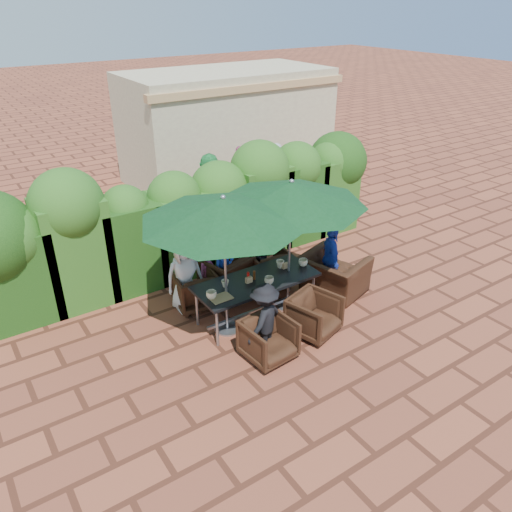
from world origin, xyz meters
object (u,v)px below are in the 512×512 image
umbrella_left (224,210)px  chair_near_right (314,314)px  chair_far_left (195,288)px  chair_end_right (334,269)px  umbrella_right (291,193)px  chair_far_mid (226,272)px  dining_table (256,284)px  chair_near_left (269,338)px  chair_far_right (267,265)px

umbrella_left → chair_near_right: 2.35m
chair_far_left → chair_end_right: 2.64m
umbrella_right → chair_near_right: size_ratio=3.31×
chair_far_mid → chair_end_right: chair_end_right is taller
chair_near_right → chair_end_right: size_ratio=0.67×
dining_table → chair_near_right: 1.13m
umbrella_right → chair_far_left: (-1.39, 0.96, -1.83)m
umbrella_left → umbrella_right: size_ratio=1.04×
dining_table → chair_far_left: chair_far_left is taller
dining_table → umbrella_right: umbrella_right is taller
chair_near_right → chair_end_right: bearing=18.5°
dining_table → chair_near_right: bearing=-60.7°
chair_far_mid → chair_near_left: 2.16m
chair_near_left → chair_near_right: size_ratio=0.98×
umbrella_right → chair_far_mid: umbrella_right is taller
chair_far_right → chair_end_right: size_ratio=0.70×
chair_far_mid → chair_far_left: bearing=-3.7°
umbrella_right → umbrella_left: bearing=-179.8°
umbrella_left → chair_near_left: umbrella_left is taller
chair_far_left → chair_near_right: (1.26, -1.85, 0.01)m
umbrella_right → chair_near_left: bearing=-138.5°
chair_far_mid → umbrella_right: bearing=106.4°
dining_table → chair_far_right: chair_far_right is taller
umbrella_left → umbrella_right: bearing=0.2°
umbrella_left → chair_near_right: bearing=-37.3°
chair_far_mid → chair_end_right: bearing=131.0°
dining_table → chair_near_right: (0.53, -0.95, -0.29)m
umbrella_right → chair_near_right: umbrella_right is taller
dining_table → umbrella_right: 1.67m
dining_table → chair_far_mid: (0.00, 1.05, -0.26)m
chair_far_right → chair_near_right: size_ratio=1.04×
chair_far_left → chair_far_right: size_ratio=0.95×
chair_far_mid → chair_far_right: chair_far_mid is taller
umbrella_right → chair_far_mid: 2.20m
umbrella_left → chair_far_right: (1.47, 0.90, -1.82)m
dining_table → umbrella_right: size_ratio=0.86×
chair_far_right → chair_near_right: (-0.30, -1.80, -0.01)m
umbrella_right → chair_far_mid: (-0.66, 1.10, -1.80)m
umbrella_right → chair_near_left: 2.39m
chair_far_mid → chair_far_right: size_ratio=1.05×
umbrella_left → chair_far_left: (-0.09, 0.96, -1.83)m
chair_far_right → chair_end_right: chair_end_right is taller
chair_near_right → dining_table: bearing=102.3°
umbrella_left → chair_near_right: (1.17, -0.89, -1.83)m
chair_far_right → umbrella_right: bearing=86.1°
chair_near_left → dining_table: bearing=60.7°
dining_table → chair_far_left: (-0.73, 0.91, -0.30)m
chair_far_left → chair_near_left: chair_far_left is taller
chair_far_mid → chair_near_right: bearing=90.4°
umbrella_right → chair_near_right: (-0.13, -0.90, -1.83)m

